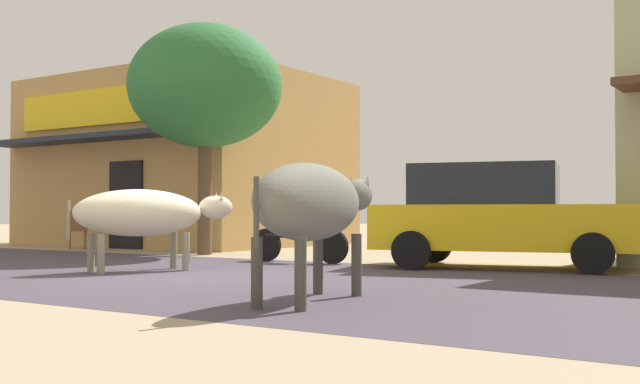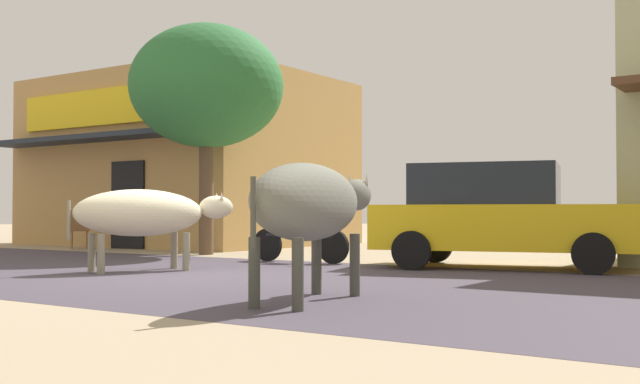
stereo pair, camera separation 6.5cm
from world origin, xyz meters
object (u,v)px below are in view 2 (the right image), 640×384
(parked_hatchback_car, at_px, (500,215))
(parked_motorcycle, at_px, (301,236))
(roadside_tree, at_px, (207,87))
(cow_far_dark, at_px, (311,203))
(cafe_chair_near_tree, at_px, (80,227))
(cow_near_brown, at_px, (144,213))

(parked_hatchback_car, distance_m, parked_motorcycle, 3.46)
(roadside_tree, height_order, parked_motorcycle, roadside_tree)
(roadside_tree, xyz_separation_m, cow_far_dark, (6.54, -5.66, -2.51))
(roadside_tree, xyz_separation_m, cafe_chair_near_tree, (-4.06, 0.06, -2.97))
(parked_motorcycle, bearing_deg, parked_hatchback_car, 11.84)
(roadside_tree, height_order, parked_hatchback_car, roadside_tree)
(cafe_chair_near_tree, bearing_deg, roadside_tree, -0.87)
(cow_far_dark, xyz_separation_m, cafe_chair_near_tree, (-10.60, 5.72, -0.46))
(parked_motorcycle, bearing_deg, cafe_chair_near_tree, 172.01)
(cow_near_brown, relative_size, cow_far_dark, 0.92)
(cow_far_dark, bearing_deg, roadside_tree, 139.13)
(parked_motorcycle, distance_m, cafe_chair_near_tree, 7.21)
(roadside_tree, bearing_deg, cafe_chair_near_tree, 179.13)
(cow_near_brown, xyz_separation_m, cafe_chair_near_tree, (-6.31, 3.92, -0.35))
(parked_motorcycle, bearing_deg, roadside_tree, 162.98)
(parked_motorcycle, distance_m, cow_near_brown, 3.06)
(roadside_tree, xyz_separation_m, parked_motorcycle, (3.07, -0.94, -3.02))
(parked_motorcycle, xyz_separation_m, cow_far_dark, (3.46, -4.71, 0.51))
(parked_hatchback_car, relative_size, cow_far_dark, 1.62)
(cow_near_brown, distance_m, cafe_chair_near_tree, 7.44)
(roadside_tree, relative_size, cafe_chair_near_tree, 5.20)
(cow_near_brown, bearing_deg, cow_far_dark, -22.75)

